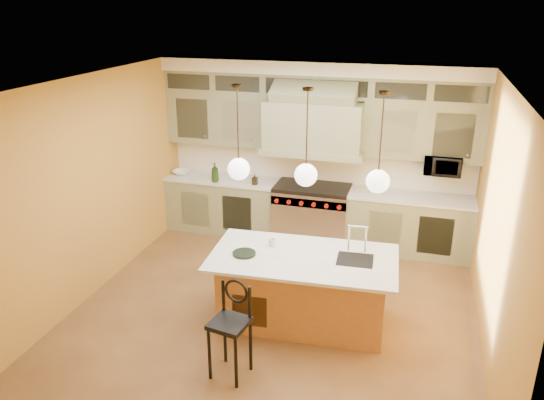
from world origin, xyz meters
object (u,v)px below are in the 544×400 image
(range, at_px, (312,213))
(counter_stool, at_px, (231,324))
(microwave, at_px, (443,165))
(kitchen_island, at_px, (304,288))

(range, relative_size, counter_stool, 1.12)
(counter_stool, height_order, microwave, microwave)
(counter_stool, bearing_deg, kitchen_island, 75.98)
(kitchen_island, distance_m, counter_stool, 1.28)
(range, distance_m, counter_stool, 3.52)
(kitchen_island, height_order, counter_stool, kitchen_island)
(kitchen_island, relative_size, counter_stool, 2.12)
(kitchen_island, height_order, microwave, microwave)
(microwave, bearing_deg, counter_stool, -119.58)
(kitchen_island, bearing_deg, counter_stool, -117.24)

